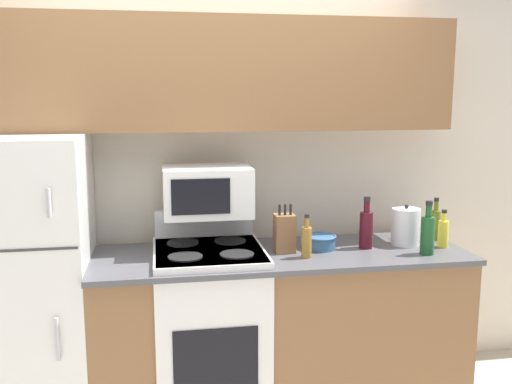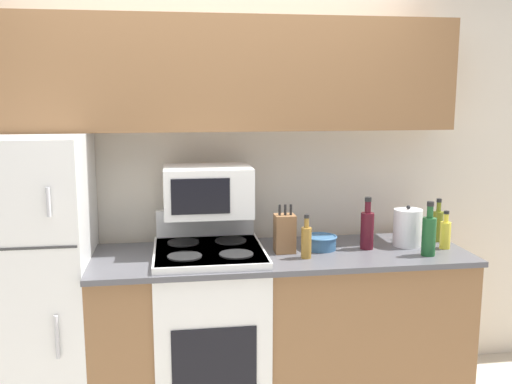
{
  "view_description": "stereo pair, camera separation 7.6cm",
  "coord_description": "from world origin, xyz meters",
  "px_view_note": "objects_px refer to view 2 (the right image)",
  "views": [
    {
      "loc": [
        -0.32,
        -2.71,
        1.8
      ],
      "look_at": [
        0.2,
        0.29,
        1.27
      ],
      "focal_mm": 40.0,
      "sensor_mm": 36.0,
      "label": 1
    },
    {
      "loc": [
        -0.25,
        -2.72,
        1.8
      ],
      "look_at": [
        0.2,
        0.29,
        1.27
      ],
      "focal_mm": 40.0,
      "sensor_mm": 36.0,
      "label": 2
    }
  ],
  "objects_px": {
    "knife_block": "(285,233)",
    "bowl": "(321,242)",
    "microwave": "(208,191)",
    "bottle_vinegar": "(306,241)",
    "refrigerator": "(25,283)",
    "kettle": "(407,227)",
    "bottle_wine_green": "(429,234)",
    "bottle_wine_red": "(367,229)",
    "bottle_hot_sauce": "(410,226)",
    "bottle_olive_oil": "(438,225)",
    "bottle_cooking_spray": "(445,234)",
    "stove": "(210,328)"
  },
  "relations": [
    {
      "from": "knife_block",
      "to": "bowl",
      "type": "relative_size",
      "value": 1.45
    },
    {
      "from": "microwave",
      "to": "bottle_vinegar",
      "type": "distance_m",
      "value": 0.62
    },
    {
      "from": "refrigerator",
      "to": "kettle",
      "type": "relative_size",
      "value": 6.6
    },
    {
      "from": "bottle_wine_green",
      "to": "bowl",
      "type": "bearing_deg",
      "value": 159.54
    },
    {
      "from": "bottle_wine_green",
      "to": "bottle_wine_red",
      "type": "relative_size",
      "value": 1.0
    },
    {
      "from": "bowl",
      "to": "bottle_hot_sauce",
      "type": "relative_size",
      "value": 0.94
    },
    {
      "from": "microwave",
      "to": "knife_block",
      "type": "height_order",
      "value": "microwave"
    },
    {
      "from": "bottle_olive_oil",
      "to": "bottle_wine_red",
      "type": "bearing_deg",
      "value": -168.22
    },
    {
      "from": "bottle_olive_oil",
      "to": "kettle",
      "type": "relative_size",
      "value": 1.08
    },
    {
      "from": "knife_block",
      "to": "bowl",
      "type": "bearing_deg",
      "value": 7.33
    },
    {
      "from": "bottle_cooking_spray",
      "to": "bottle_vinegar",
      "type": "xyz_separation_m",
      "value": [
        -0.83,
        -0.07,
        0.01
      ]
    },
    {
      "from": "bottle_cooking_spray",
      "to": "bottle_wine_green",
      "type": "xyz_separation_m",
      "value": [
        -0.16,
        -0.12,
        0.03
      ]
    },
    {
      "from": "refrigerator",
      "to": "bottle_wine_green",
      "type": "relative_size",
      "value": 5.29
    },
    {
      "from": "bottle_vinegar",
      "to": "refrigerator",
      "type": "bearing_deg",
      "value": 173.18
    },
    {
      "from": "bowl",
      "to": "bottle_wine_red",
      "type": "relative_size",
      "value": 0.63
    },
    {
      "from": "bottle_olive_oil",
      "to": "bottle_wine_red",
      "type": "relative_size",
      "value": 0.87
    },
    {
      "from": "microwave",
      "to": "bottle_vinegar",
      "type": "xyz_separation_m",
      "value": [
        0.51,
        -0.26,
        -0.24
      ]
    },
    {
      "from": "bottle_hot_sauce",
      "to": "bottle_wine_green",
      "type": "relative_size",
      "value": 0.67
    },
    {
      "from": "bottle_wine_green",
      "to": "bottle_cooking_spray",
      "type": "bearing_deg",
      "value": 37.12
    },
    {
      "from": "bowl",
      "to": "bottle_olive_oil",
      "type": "relative_size",
      "value": 0.73
    },
    {
      "from": "kettle",
      "to": "bottle_wine_red",
      "type": "bearing_deg",
      "value": -173.07
    },
    {
      "from": "knife_block",
      "to": "bottle_cooking_spray",
      "type": "height_order",
      "value": "knife_block"
    },
    {
      "from": "refrigerator",
      "to": "bottle_hot_sauce",
      "type": "distance_m",
      "value": 2.23
    },
    {
      "from": "refrigerator",
      "to": "bottle_olive_oil",
      "type": "relative_size",
      "value": 6.11
    },
    {
      "from": "microwave",
      "to": "bowl",
      "type": "bearing_deg",
      "value": -9.02
    },
    {
      "from": "bottle_vinegar",
      "to": "bottle_wine_red",
      "type": "height_order",
      "value": "bottle_wine_red"
    },
    {
      "from": "bottle_vinegar",
      "to": "kettle",
      "type": "bearing_deg",
      "value": 14.08
    },
    {
      "from": "bowl",
      "to": "microwave",
      "type": "bearing_deg",
      "value": 170.98
    },
    {
      "from": "knife_block",
      "to": "bottle_olive_oil",
      "type": "bearing_deg",
      "value": 5.9
    },
    {
      "from": "bottle_olive_oil",
      "to": "refrigerator",
      "type": "bearing_deg",
      "value": -178.8
    },
    {
      "from": "bottle_vinegar",
      "to": "bottle_olive_oil",
      "type": "bearing_deg",
      "value": 14.88
    },
    {
      "from": "bottle_hot_sauce",
      "to": "bottle_cooking_spray",
      "type": "relative_size",
      "value": 0.91
    },
    {
      "from": "bottle_hot_sauce",
      "to": "kettle",
      "type": "relative_size",
      "value": 0.83
    },
    {
      "from": "bottle_wine_green",
      "to": "bottle_hot_sauce",
      "type": "bearing_deg",
      "value": 82.9
    },
    {
      "from": "bottle_wine_red",
      "to": "bottle_vinegar",
      "type": "bearing_deg",
      "value": -161.4
    },
    {
      "from": "refrigerator",
      "to": "bottle_hot_sauce",
      "type": "xyz_separation_m",
      "value": [
        2.22,
        0.13,
        0.21
      ]
    },
    {
      "from": "bottle_wine_green",
      "to": "kettle",
      "type": "xyz_separation_m",
      "value": [
        -0.03,
        0.21,
        -0.01
      ]
    },
    {
      "from": "stove",
      "to": "kettle",
      "type": "xyz_separation_m",
      "value": [
        1.16,
        0.03,
        0.54
      ]
    },
    {
      "from": "bottle_cooking_spray",
      "to": "bottle_wine_green",
      "type": "bearing_deg",
      "value": -142.88
    },
    {
      "from": "microwave",
      "to": "bottle_hot_sauce",
      "type": "distance_m",
      "value": 1.26
    },
    {
      "from": "stove",
      "to": "bottle_olive_oil",
      "type": "height_order",
      "value": "bottle_olive_oil"
    },
    {
      "from": "knife_block",
      "to": "bottle_hot_sauce",
      "type": "distance_m",
      "value": 0.83
    },
    {
      "from": "knife_block",
      "to": "bottle_hot_sauce",
      "type": "bearing_deg",
      "value": 12.28
    },
    {
      "from": "knife_block",
      "to": "bottle_cooking_spray",
      "type": "relative_size",
      "value": 1.25
    },
    {
      "from": "stove",
      "to": "knife_block",
      "type": "relative_size",
      "value": 4.08
    },
    {
      "from": "knife_block",
      "to": "kettle",
      "type": "distance_m",
      "value": 0.73
    },
    {
      "from": "bottle_hot_sauce",
      "to": "bottle_olive_oil",
      "type": "xyz_separation_m",
      "value": [
        0.14,
        -0.08,
        0.02
      ]
    },
    {
      "from": "stove",
      "to": "knife_block",
      "type": "xyz_separation_m",
      "value": [
        0.42,
        0.0,
        0.54
      ]
    },
    {
      "from": "knife_block",
      "to": "bottle_vinegar",
      "type": "relative_size",
      "value": 1.14
    },
    {
      "from": "refrigerator",
      "to": "microwave",
      "type": "distance_m",
      "value": 1.1
    }
  ]
}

